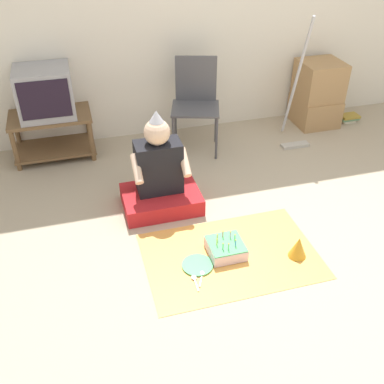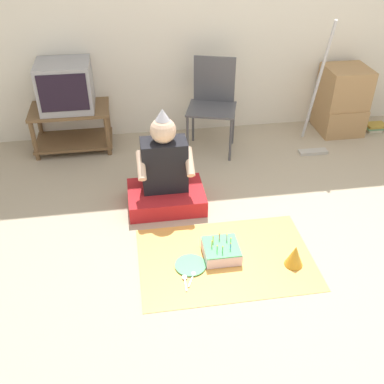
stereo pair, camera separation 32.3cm
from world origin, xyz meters
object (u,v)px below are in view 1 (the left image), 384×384
Objects in this scene: dust_mop at (296,109)px; birthday_cake at (226,248)px; paper_plate at (197,265)px; person_seated at (160,179)px; cardboard_box_stack at (317,94)px; tv at (45,92)px; party_hat_blue at (298,247)px; folding_chair at (196,98)px; book_pile at (349,118)px.

dust_mop is 5.05× the size of birthday_cake.
person_seated is at bearing 96.52° from paper_plate.
paper_plate is at bearing -83.48° from person_seated.
cardboard_box_stack is 2.40m from birthday_cake.
birthday_cake is at bearing -57.89° from tv.
paper_plate is (-0.71, 0.09, -0.08)m from party_hat_blue.
person_seated is at bearing -121.61° from folding_chair.
dust_mop is at bearing -12.32° from folding_chair.
cardboard_box_stack is at bearing 6.15° from folding_chair.
birthday_cake is (-2.02, -1.66, 0.01)m from book_pile.
cardboard_box_stack is (2.74, -0.03, -0.31)m from tv.
cardboard_box_stack is at bearing 28.34° from person_seated.
book_pile is 2.84m from paper_plate.
dust_mop is at bearing -140.45° from cardboard_box_stack.
birthday_cake is at bearing -65.60° from person_seated.
birthday_cake is at bearing -132.91° from cardboard_box_stack.
person_seated is 5.17× the size of party_hat_blue.
paper_plate is at bearing -142.36° from book_pile.
cardboard_box_stack is 4.24× the size of party_hat_blue.
folding_chair is 0.99m from dust_mop.
cardboard_box_stack is 2.21m from person_seated.
tv is 0.58× the size of person_seated.
cardboard_box_stack is 2.24m from party_hat_blue.
dust_mop is at bearing 49.40° from birthday_cake.
cardboard_box_stack reaches higher than paper_plate.
book_pile is at bearing 22.42° from person_seated.
birthday_cake is at bearing -140.49° from book_pile.
person_seated is (-2.34, -0.96, 0.21)m from book_pile.
tv is 2.22× the size of paper_plate.
cardboard_box_stack reaches higher than book_pile.
dust_mop reaches higher than person_seated.
person_seated is (-1.94, -1.05, -0.08)m from cardboard_box_stack.
tv reaches higher than book_pile.
person_seated reaches higher than paper_plate.
tv is 3.19m from book_pile.
birthday_cake is (-1.19, -1.39, -0.32)m from dust_mop.
book_pile is at bearing 37.64° from paper_plate.
tv is 1.94× the size of birthday_cake.
tv reaches higher than person_seated.
cardboard_box_stack reaches higher than party_hat_blue.
dust_mop is 0.93m from book_pile.
party_hat_blue is at bearing -7.61° from paper_plate.
folding_chair is 1.68m from birthday_cake.
cardboard_box_stack reaches higher than birthday_cake.
dust_mop is at bearing 45.76° from paper_plate.
person_seated is at bearing -157.58° from book_pile.
folding_chair is (1.35, -0.18, -0.14)m from tv.
folding_chair is 1.41m from cardboard_box_stack.
book_pile is (0.39, -0.08, -0.29)m from cardboard_box_stack.
person_seated is 0.81m from paper_plate.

